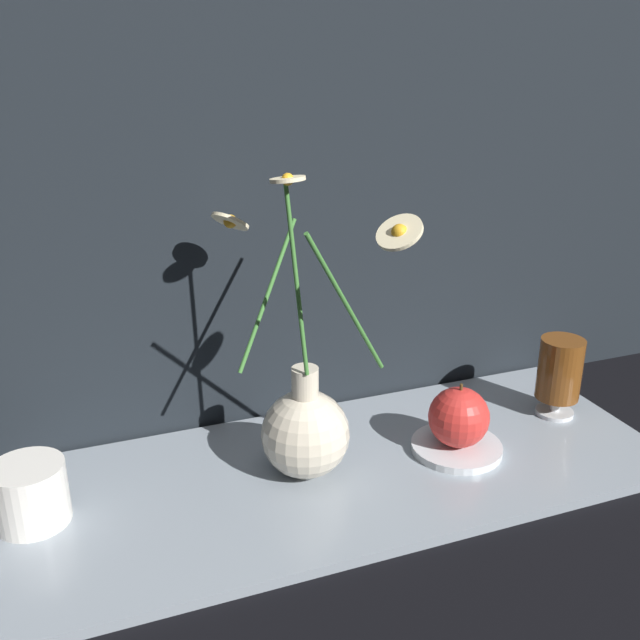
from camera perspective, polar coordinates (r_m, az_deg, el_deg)
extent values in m
plane|color=black|center=(0.91, 0.43, -12.61)|extent=(6.00, 6.00, 0.00)
cube|color=gray|center=(0.90, 0.43, -12.29)|extent=(0.87, 0.32, 0.01)
cube|color=black|center=(0.92, -3.80, 23.98)|extent=(1.37, 0.02, 1.10)
sphere|color=beige|center=(0.87, -1.17, -9.10)|extent=(0.11, 0.11, 0.11)
cylinder|color=beige|center=(0.84, -1.20, -5.33)|extent=(0.03, 0.03, 0.05)
cylinder|color=#3D7A33|center=(0.78, -1.87, 3.23)|extent=(0.02, 0.03, 0.22)
cylinder|color=beige|center=(0.74, -2.61, 11.18)|extent=(0.05, 0.05, 0.01)
sphere|color=gold|center=(0.74, -2.61, 11.18)|extent=(0.01, 0.01, 0.01)
cylinder|color=#3D7A33|center=(0.75, 2.22, 1.06)|extent=(0.12, 0.06, 0.19)
cylinder|color=beige|center=(0.69, 6.38, 6.99)|extent=(0.06, 0.06, 0.03)
sphere|color=gold|center=(0.69, 6.38, 6.99)|extent=(0.02, 0.02, 0.02)
cylinder|color=#3D7A33|center=(0.83, -4.22, 2.03)|extent=(0.09, 0.07, 0.16)
cylinder|color=beige|center=(0.84, -7.20, 7.83)|extent=(0.06, 0.06, 0.03)
sphere|color=gold|center=(0.84, -7.20, 7.83)|extent=(0.02, 0.02, 0.02)
cylinder|color=silver|center=(0.86, -22.17, -12.74)|extent=(0.08, 0.08, 0.07)
cylinder|color=silver|center=(1.08, 18.22, -7.00)|extent=(0.05, 0.05, 0.01)
cylinder|color=silver|center=(1.07, 18.31, -6.36)|extent=(0.01, 0.01, 0.02)
cylinder|color=brown|center=(1.05, 18.65, -3.72)|extent=(0.06, 0.06, 0.09)
cylinder|color=silver|center=(0.95, 10.86, -9.96)|extent=(0.12, 0.12, 0.01)
sphere|color=red|center=(0.93, 11.04, -7.64)|extent=(0.08, 0.08, 0.08)
cylinder|color=#4C3819|center=(0.91, 11.23, -5.27)|extent=(0.00, 0.00, 0.01)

